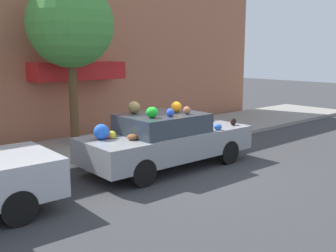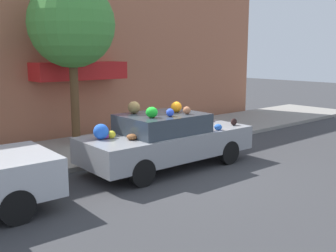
{
  "view_description": "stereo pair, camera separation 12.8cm",
  "coord_description": "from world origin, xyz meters",
  "views": [
    {
      "loc": [
        -6.11,
        -6.87,
        2.72
      ],
      "look_at": [
        0.0,
        0.05,
        1.01
      ],
      "focal_mm": 42.0,
      "sensor_mm": 36.0,
      "label": 1
    },
    {
      "loc": [
        -6.02,
        -6.95,
        2.72
      ],
      "look_at": [
        0.0,
        0.05,
        1.01
      ],
      "focal_mm": 42.0,
      "sensor_mm": 36.0,
      "label": 2
    }
  ],
  "objects": [
    {
      "name": "ground_plane",
      "position": [
        0.0,
        0.0,
        0.0
      ],
      "size": [
        60.0,
        60.0,
        0.0
      ],
      "primitive_type": "plane",
      "color": "#38383A"
    },
    {
      "name": "fire_hydrant",
      "position": [
        2.67,
        1.68,
        0.47
      ],
      "size": [
        0.2,
        0.2,
        0.7
      ],
      "color": "#B2B2B7",
      "rests_on": "sidewalk_curb"
    },
    {
      "name": "art_car",
      "position": [
        -0.05,
        0.05,
        0.7
      ],
      "size": [
        4.32,
        1.77,
        1.61
      ],
      "rotation": [
        0.0,
        0.0,
        -0.02
      ],
      "color": "gray",
      "rests_on": "ground"
    },
    {
      "name": "building_facade",
      "position": [
        0.0,
        4.92,
        3.02
      ],
      "size": [
        18.0,
        1.2,
        6.12
      ],
      "color": "#B26B4C",
      "rests_on": "ground"
    },
    {
      "name": "sidewalk_curb",
      "position": [
        0.0,
        2.7,
        0.06
      ],
      "size": [
        24.0,
        3.2,
        0.12
      ],
      "color": "gray",
      "rests_on": "ground"
    },
    {
      "name": "street_tree",
      "position": [
        -0.76,
        3.26,
        3.49
      ],
      "size": [
        2.41,
        2.41,
        4.6
      ],
      "color": "brown",
      "rests_on": "sidewalk_curb"
    }
  ]
}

